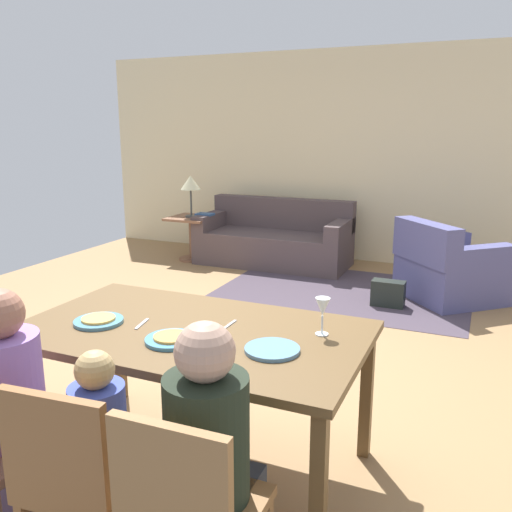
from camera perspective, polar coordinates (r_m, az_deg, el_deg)
The scene contains 24 objects.
ground_plane at distance 4.51m, azimuth 1.02°, elevation -9.28°, with size 7.44×6.24×0.02m, color #957148.
back_wall at distance 7.20m, azimuth 10.89°, elevation 10.21°, with size 7.44×0.10×2.70m, color beige.
dining_table at distance 2.75m, azimuth -6.83°, elevation -8.98°, with size 1.72×0.99×0.76m.
plate_near_man at distance 2.89m, azimuth -16.30°, elevation -6.64°, with size 0.25×0.25×0.02m, color teal.
pizza_near_man at distance 2.89m, azimuth -16.32°, elevation -6.36°, with size 0.17×0.17×0.01m, color gold.
plate_near_child at distance 2.58m, azimuth -8.90°, elevation -8.72°, with size 0.25×0.25×0.02m, color teal.
pizza_near_child at distance 2.57m, azimuth -8.91°, elevation -8.41°, with size 0.17×0.17×0.01m, color gold.
plate_near_woman at distance 2.44m, azimuth 1.72°, elevation -9.85°, with size 0.25×0.25×0.02m, color #5785AA.
wine_glass at distance 2.60m, azimuth 7.05°, elevation -5.54°, with size 0.07×0.07×0.19m.
fork at distance 2.82m, azimuth -11.97°, elevation -7.03°, with size 0.02×0.15×0.01m, color silver.
knife at distance 2.74m, azimuth -2.98°, elevation -7.37°, with size 0.01×0.17×0.01m, color silver.
person_man at distance 2.63m, azimuth -23.88°, elevation -15.52°, with size 0.30×0.41×1.11m.
dining_chair_child at distance 2.24m, azimuth -18.33°, elevation -21.13°, with size 0.45×0.45×0.87m.
person_child at distance 2.38m, azimuth -15.53°, elevation -20.34°, with size 0.22×0.30×0.92m.
dining_chair_woman at distance 2.00m, azimuth -7.15°, elevation -25.12°, with size 0.43×0.43×0.87m.
person_woman at distance 2.11m, azimuth -4.64°, elevation -22.01°, with size 0.30×0.40×1.11m.
area_rug at distance 5.92m, azimuth 9.25°, elevation -3.69°, with size 2.60×1.80×0.01m, color #463B47.
couch at distance 6.97m, azimuth 1.98°, elevation 1.64°, with size 1.93×0.86×0.82m.
armchair at distance 5.84m, azimuth 19.61°, elevation -1.33°, with size 1.21×1.21×0.82m.
side_table at distance 7.19m, azimuth -6.79°, elevation 2.53°, with size 0.56×0.56×0.58m.
table_lamp at distance 7.10m, azimuth -6.93°, elevation 7.54°, with size 0.26×0.26×0.54m.
book_lower at distance 7.11m, azimuth -5.38°, elevation 4.22°, with size 0.22×0.16×0.03m, color maroon.
book_upper at distance 7.07m, azimuth -5.43°, elevation 4.40°, with size 0.22×0.16×0.03m, color #315384.
handbag at distance 5.50m, azimuth 13.79°, elevation -3.87°, with size 0.32×0.16×0.26m, color black.
Camera 1 is at (1.58, -3.33, 1.74)m, focal length 37.85 mm.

